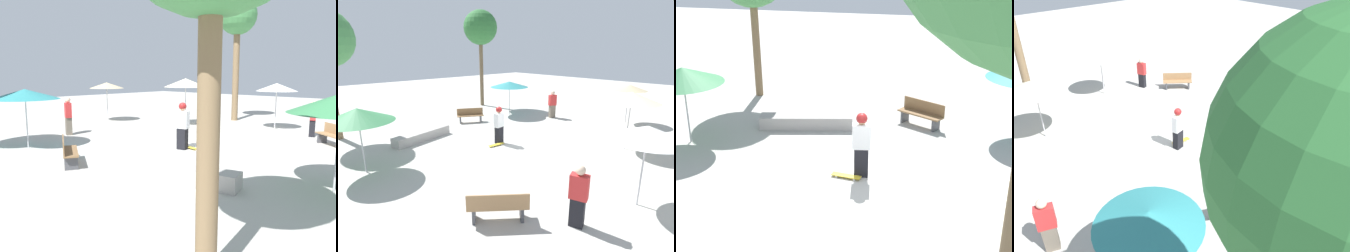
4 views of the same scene
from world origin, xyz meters
TOP-DOWN VIEW (x-y plane):
  - ground_plane at (0.00, 0.00)m, footprint 60.00×60.00m
  - skater_main at (0.83, 0.44)m, footprint 0.34×0.51m
  - skateboard at (0.61, 0.80)m, footprint 0.29×0.82m
  - concrete_ledge at (3.77, 2.92)m, footprint 1.31×3.14m
  - bench_near at (4.90, -0.79)m, footprint 1.16×1.61m
  - bench_far at (-3.65, 4.45)m, footprint 1.36×1.52m
  - shade_umbrella_teal at (4.75, -3.98)m, footprint 2.55×2.55m
  - shade_umbrella_green at (1.80, 6.08)m, footprint 2.42×2.42m
  - shade_umbrella_cream at (-3.66, -3.17)m, footprint 2.36×2.36m
  - shade_umbrella_white at (-5.82, 1.02)m, footprint 2.04×2.04m
  - bystander_watching at (-5.14, 3.12)m, footprint 0.51×0.39m
  - bystander_far at (2.16, -5.42)m, footprint 0.43×0.55m

SIDE VIEW (x-z plane):
  - ground_plane at x=0.00m, z-range 0.00..0.00m
  - skateboard at x=0.61m, z-range 0.02..0.09m
  - concrete_ledge at x=3.77m, z-range 0.00..0.44m
  - bench_near at x=4.90m, z-range 0.00..0.85m
  - bench_far at x=-3.65m, z-range 0.00..0.85m
  - bystander_watching at x=-5.14m, z-range 0.00..1.66m
  - bystander_far at x=2.16m, z-range 0.00..1.77m
  - skater_main at x=0.83m, z-range 0.07..1.85m
  - shade_umbrella_teal at x=4.75m, z-range 0.94..3.22m
  - shade_umbrella_green at x=1.80m, z-range 0.95..3.34m
  - shade_umbrella_white at x=-5.82m, z-range 0.98..3.35m
  - shade_umbrella_cream at x=-3.66m, z-range 1.06..3.66m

